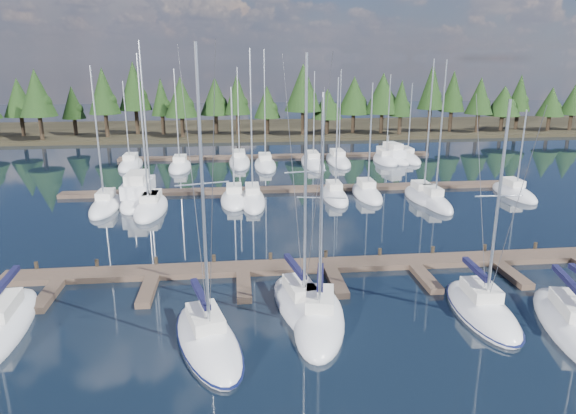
{
  "coord_description": "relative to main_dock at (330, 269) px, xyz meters",
  "views": [
    {
      "loc": [
        -6.38,
        -15.05,
        14.19
      ],
      "look_at": [
        -2.42,
        22.0,
        3.38
      ],
      "focal_mm": 32.0,
      "sensor_mm": 36.0,
      "label": 1
    }
  ],
  "objects": [
    {
      "name": "front_sailboat_3",
      "position": [
        -1.94,
        -7.2,
        0.08
      ],
      "size": [
        4.24,
        8.54,
        13.44
      ],
      "color": "white",
      "rests_on": "ground"
    },
    {
      "name": "front_sailboat_0",
      "position": [
        -19.15,
        -6.32,
        0.09
      ],
      "size": [
        3.41,
        10.09,
        15.44
      ],
      "color": "white",
      "rests_on": "ground"
    },
    {
      "name": "motor_yacht_right",
      "position": [
        16.16,
        38.67,
        0.27
      ],
      "size": [
        4.85,
        9.06,
        4.31
      ],
      "color": "white",
      "rests_on": "ground"
    },
    {
      "name": "front_sailboat_2",
      "position": [
        -2.71,
        -5.57,
        0.1
      ],
      "size": [
        4.0,
        8.83,
        15.29
      ],
      "color": "white",
      "rests_on": "ground"
    },
    {
      "name": "front_sailboat_4",
      "position": [
        7.57,
        -7.04,
        0.08
      ],
      "size": [
        3.3,
        8.14,
        13.03
      ],
      "color": "white",
      "rests_on": "ground"
    },
    {
      "name": "back_sailboat_rows",
      "position": [
        0.26,
        27.82,
        0.06
      ],
      "size": [
        46.75,
        32.83,
        16.52
      ],
      "color": "white",
      "rests_on": "ground"
    },
    {
      "name": "motor_yacht_left",
      "position": [
        -16.24,
        20.04,
        0.35
      ],
      "size": [
        3.62,
        10.31,
        5.13
      ],
      "color": "white",
      "rests_on": "ground"
    },
    {
      "name": "tree_line",
      "position": [
        -2.25,
        62.79,
        7.28
      ],
      "size": [
        185.11,
        11.72,
        13.79
      ],
      "color": "black",
      "rests_on": "far_shore"
    },
    {
      "name": "ground",
      "position": [
        0.0,
        12.64,
        -0.2
      ],
      "size": [
        260.0,
        260.0,
        0.0
      ],
      "primitive_type": "plane",
      "color": "black",
      "rests_on": "ground"
    },
    {
      "name": "front_sailboat_5",
      "position": [
        11.61,
        -9.48,
        0.09
      ],
      "size": [
        5.2,
        10.27,
        15.66
      ],
      "color": "white",
      "rests_on": "ground"
    },
    {
      "name": "main_dock",
      "position": [
        0.0,
        0.0,
        0.0
      ],
      "size": [
        44.0,
        6.13,
        0.9
      ],
      "color": "brown",
      "rests_on": "ground"
    },
    {
      "name": "front_sailboat_1",
      "position": [
        -7.99,
        -8.69,
        0.09
      ],
      "size": [
        5.12,
        9.22,
        15.7
      ],
      "color": "white",
      "rests_on": "ground"
    },
    {
      "name": "far_shore",
      "position": [
        0.0,
        72.64,
        0.1
      ],
      "size": [
        220.0,
        30.0,
        0.6
      ],
      "primitive_type": "cube",
      "color": "#2D2719",
      "rests_on": "ground"
    },
    {
      "name": "back_docks",
      "position": [
        0.0,
        32.23,
        -0.0
      ],
      "size": [
        50.0,
        21.8,
        0.4
      ],
      "color": "brown",
      "rests_on": "ground"
    }
  ]
}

